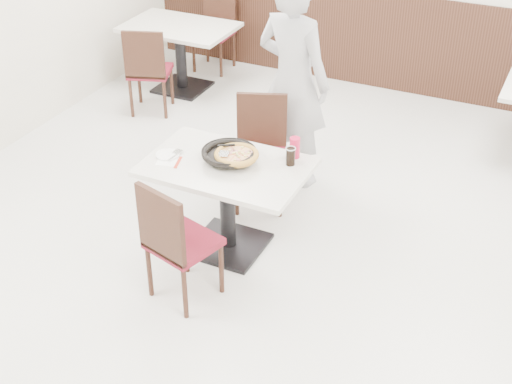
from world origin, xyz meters
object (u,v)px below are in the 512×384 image
at_px(side_plate, 167,155).
at_px(chair_far, 260,156).
at_px(bg_chair_left_near, 150,69).
at_px(bg_table_left, 181,58).
at_px(pizza_pan, 229,156).
at_px(diner_person, 293,81).
at_px(main_table, 228,207).
at_px(pizza, 237,157).
at_px(chair_near, 183,240).
at_px(red_cup, 295,148).
at_px(bg_chair_left_far, 213,31).
at_px(cola_glass, 291,157).

bearing_deg(side_plate, chair_far, 60.42).
bearing_deg(bg_chair_left_near, bg_table_left, 70.61).
height_order(pizza_pan, side_plate, pizza_pan).
bearing_deg(diner_person, side_plate, 80.12).
xyz_separation_m(main_table, bg_table_left, (-1.87, 2.48, 0.00)).
relative_size(chair_far, diner_person, 0.50).
relative_size(chair_far, bg_table_left, 0.79).
bearing_deg(side_plate, pizza_pan, 16.40).
xyz_separation_m(pizza, side_plate, (-0.52, -0.12, -0.05)).
bearing_deg(diner_person, bg_table_left, -23.18).
xyz_separation_m(main_table, side_plate, (-0.46, -0.07, 0.38)).
distance_m(chair_near, bg_table_left, 3.62).
height_order(side_plate, red_cup, red_cup).
distance_m(bg_chair_left_near, bg_chair_left_far, 1.30).
height_order(main_table, chair_far, chair_far).
xyz_separation_m(pizza_pan, bg_table_left, (-1.86, 2.42, -0.42)).
height_order(chair_near, pizza_pan, chair_near).
xyz_separation_m(cola_glass, bg_chair_left_near, (-2.30, 1.65, -0.34)).
distance_m(pizza, diner_person, 1.16).
height_order(chair_far, bg_chair_left_near, same).
bearing_deg(chair_near, main_table, 104.43).
relative_size(pizza, cola_glass, 2.31).
bearing_deg(bg_chair_left_far, bg_table_left, 83.10).
relative_size(bg_chair_left_near, bg_chair_left_far, 1.00).
bearing_deg(main_table, bg_chair_left_far, 119.94).
relative_size(side_plate, cola_glass, 1.37).
distance_m(pizza, cola_glass, 0.40).
height_order(pizza, red_cup, red_cup).
xyz_separation_m(bg_table_left, bg_chair_left_near, (0.00, -0.63, 0.10)).
relative_size(red_cup, bg_table_left, 0.13).
bearing_deg(pizza, pizza_pan, 168.56).
height_order(side_plate, bg_chair_left_far, bg_chair_left_far).
distance_m(pizza_pan, red_cup, 0.49).
xyz_separation_m(chair_near, bg_chair_left_near, (-1.86, 2.48, 0.00)).
relative_size(bg_table_left, bg_chair_left_near, 1.26).
relative_size(side_plate, bg_chair_left_near, 0.19).
distance_m(cola_glass, bg_table_left, 3.26).
height_order(pizza, cola_glass, cola_glass).
bearing_deg(pizza_pan, side_plate, -163.60).
bearing_deg(pizza_pan, chair_far, 92.82).
height_order(main_table, side_plate, side_plate).
distance_m(chair_far, bg_table_left, 2.58).
height_order(chair_far, pizza, chair_far).
xyz_separation_m(red_cup, bg_chair_left_near, (-2.28, 1.53, -0.35)).
bearing_deg(cola_glass, main_table, -154.44).
xyz_separation_m(diner_person, bg_table_left, (-1.89, 1.29, -0.57)).
distance_m(red_cup, bg_chair_left_far, 3.61).
bearing_deg(bg_chair_left_far, side_plate, 110.89).
bearing_deg(main_table, diner_person, 88.90).
relative_size(side_plate, red_cup, 1.12).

